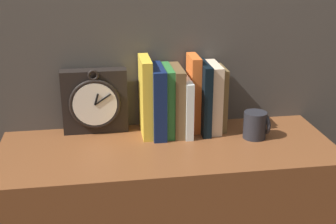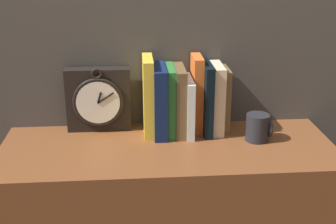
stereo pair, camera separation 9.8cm
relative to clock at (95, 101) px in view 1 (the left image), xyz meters
The scene contains 11 objects.
clock is the anchor object (origin of this frame).
book_slot0_yellow 0.17m from the clock, 14.14° to the right, with size 0.03×0.14×0.26m.
book_slot1_navy 0.21m from the clock, 13.67° to the right, with size 0.04×0.16×0.23m.
book_slot2_green 0.24m from the clock, 10.16° to the right, with size 0.03×0.15×0.22m.
book_slot3_brown 0.27m from the clock, ahead, with size 0.03×0.15×0.22m.
book_slot4_white 0.30m from the clock, ahead, with size 0.02×0.16×0.19m.
book_slot5_orange 0.33m from the clock, ahead, with size 0.03×0.11×0.25m.
book_slot6_black 0.36m from the clock, ahead, with size 0.03×0.15×0.23m.
book_slot7_cream 0.39m from the clock, ahead, with size 0.04×0.14×0.23m.
book_slot8_brown 0.42m from the clock, ahead, with size 0.02×0.12×0.21m.
mug 0.53m from the clock, 14.38° to the right, with size 0.08×0.07×0.09m.
Camera 1 is at (-0.20, -1.31, 1.42)m, focal length 50.00 mm.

